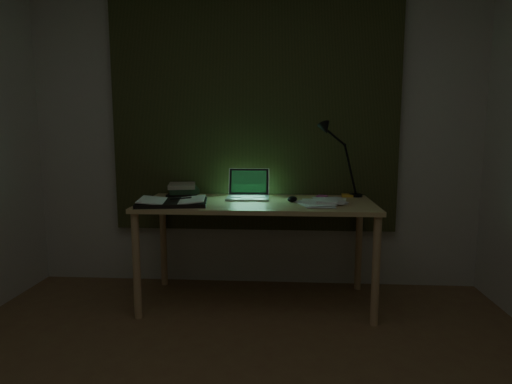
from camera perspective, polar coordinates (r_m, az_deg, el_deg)
wall_back at (r=3.37m, az=-0.23°, el=8.58°), size 3.50×0.00×2.50m
curtain at (r=3.34m, az=-0.28°, el=12.02°), size 2.20×0.06×2.00m
desk at (r=3.06m, az=0.15°, el=-8.10°), size 1.61×0.70×0.74m
laptop at (r=3.08m, az=-1.11°, el=1.06°), size 0.31×0.35×0.22m
open_textbook at (r=2.91m, az=-11.10°, el=-1.27°), size 0.50×0.39×0.04m
book_stack at (r=3.26m, az=-9.81°, el=0.31°), size 0.26×0.29×0.10m
loose_papers at (r=2.97m, az=8.58°, el=-1.24°), size 0.37×0.39×0.02m
mouse at (r=2.98m, az=4.86°, el=-0.95°), size 0.09×0.12×0.04m
sticky_yellow at (r=3.28m, az=12.08°, el=-0.45°), size 0.09×0.09×0.02m
sticky_pink at (r=3.20m, az=8.78°, el=-0.59°), size 0.09×0.09×0.02m
desk_lamp at (r=3.27m, az=13.30°, el=3.95°), size 0.38×0.32×0.52m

